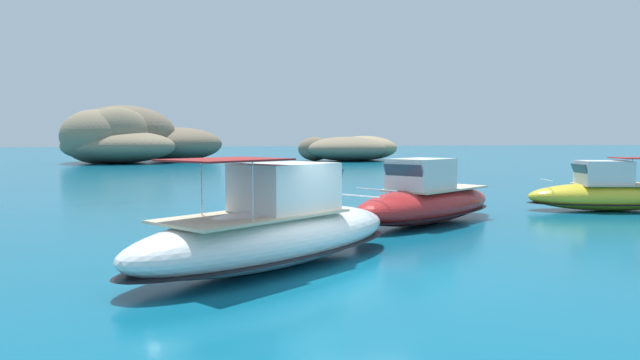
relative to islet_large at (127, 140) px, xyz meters
The scene contains 6 objects.
ground_plane 64.68m from the islet_large, 83.54° to the right, with size 400.00×400.00×0.00m, color #0C5B7A.
islet_large is the anchor object (origin of this frame).
islet_small 28.48m from the islet_large, ahead, with size 15.83×15.40×3.26m.
motorboat_white 62.90m from the islet_large, 84.99° to the right, with size 8.07×6.41×2.52m.
motorboat_yellow 59.99m from the islet_large, 69.68° to the right, with size 7.20×3.98×2.17m.
motorboat_red 58.63m from the islet_large, 78.21° to the right, with size 7.74×5.91×2.26m.
Camera 1 is at (-4.47, -11.53, 2.96)m, focal length 32.80 mm.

